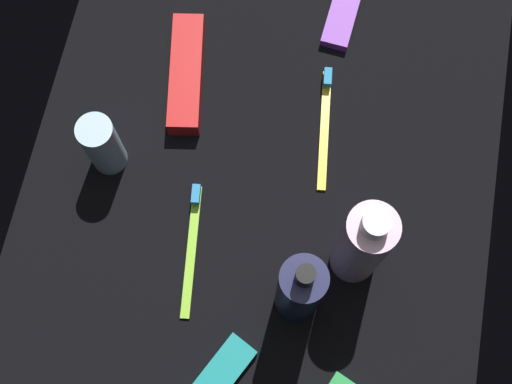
{
  "coord_description": "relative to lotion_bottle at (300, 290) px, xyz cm",
  "views": [
    {
      "loc": [
        -27.01,
        -5.25,
        91.53
      ],
      "look_at": [
        0.0,
        0.0,
        3.0
      ],
      "focal_mm": 49.09,
      "sensor_mm": 36.0,
      "label": 1
    }
  ],
  "objects": [
    {
      "name": "ground_plane",
      "position": [
        12.71,
        7.81,
        -9.11
      ],
      "size": [
        84.0,
        64.0,
        1.2
      ],
      "primitive_type": "cube",
      "color": "black"
    },
    {
      "name": "lotion_bottle",
      "position": [
        0.0,
        0.0,
        0.0
      ],
      "size": [
        5.58,
        5.58,
        19.32
      ],
      "color": "#1C1E43",
      "rests_on": "ground_plane"
    },
    {
      "name": "bodywash_bottle",
      "position": [
        6.77,
        -6.44,
        0.77
      ],
      "size": [
        6.1,
        6.1,
        20.1
      ],
      "color": "silver",
      "rests_on": "ground_plane"
    },
    {
      "name": "deodorant_stick",
      "position": [
        14.53,
        28.81,
        -3.13
      ],
      "size": [
        4.79,
        4.79,
        10.75
      ],
      "primitive_type": "cylinder",
      "color": "silver",
      "rests_on": "ground_plane"
    },
    {
      "name": "toothbrush_yellow",
      "position": [
        25.55,
        0.42,
        -7.9
      ],
      "size": [
        18.02,
        3.25,
        2.1
      ],
      "color": "yellow",
      "rests_on": "ground_plane"
    },
    {
      "name": "toothbrush_lime",
      "position": [
        4.96,
        15.01,
        -7.9
      ],
      "size": [
        18.01,
        3.39,
        2.1
      ],
      "color": "#8CD133",
      "rests_on": "ground_plane"
    },
    {
      "name": "toothpaste_box_red",
      "position": [
        28.52,
        21.0,
        -6.91
      ],
      "size": [
        18.09,
        7.32,
        3.2
      ],
      "primitive_type": "cube",
      "rotation": [
        0.0,
        0.0,
        0.17
      ],
      "color": "red",
      "rests_on": "ground_plane"
    },
    {
      "name": "snack_bar_teal",
      "position": [
        -11.24,
        7.8,
        -7.76
      ],
      "size": [
        11.08,
        8.3,
        1.5
      ],
      "primitive_type": "cube",
      "rotation": [
        0.0,
        0.0,
        -0.47
      ],
      "color": "teal",
      "rests_on": "ground_plane"
    },
    {
      "name": "snack_bar_purple",
      "position": [
        42.51,
        0.68,
        -7.76
      ],
      "size": [
        10.72,
        4.91,
        1.5
      ],
      "primitive_type": "cube",
      "rotation": [
        0.0,
        0.0,
        -0.09
      ],
      "color": "purple",
      "rests_on": "ground_plane"
    }
  ]
}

